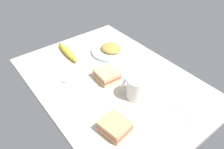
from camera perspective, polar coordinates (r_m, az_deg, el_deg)
tabletop at (r=101.95cm, az=-0.00°, el=-1.75°), size 90.00×64.00×2.00cm
plate_of_food at (r=119.37cm, az=-0.23°, el=6.47°), size 21.24×21.24×4.11cm
coffee_mug_black at (r=90.72cm, az=6.59°, el=-3.38°), size 11.39×9.53×9.30cm
sandwich_main at (r=100.52cm, az=-1.33°, el=-0.07°), size 10.63×9.68×4.40cm
sandwich_side at (r=80.10cm, az=0.75°, el=-13.31°), size 11.06×10.26×4.40cm
banana at (r=118.75cm, az=-11.35°, el=5.64°), size 19.88×4.47×3.34cm
spoon at (r=102.92cm, az=-11.05°, el=-1.15°), size 2.68×10.88×0.80cm
paper_napkin at (r=96.16cm, az=20.37°, el=-7.00°), size 18.02×18.02×0.30cm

